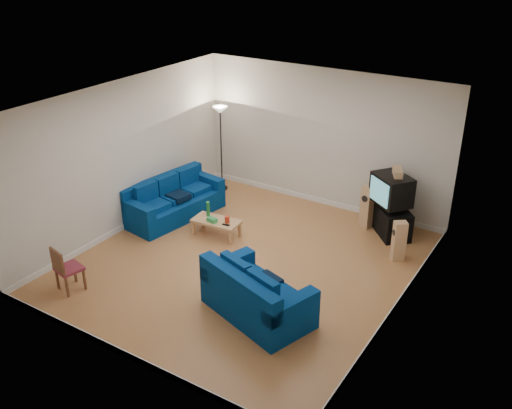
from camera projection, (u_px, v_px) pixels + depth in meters
The scene contains 16 objects.
room at pixel (244, 191), 10.41m from camera, with size 6.01×6.51×3.21m.
sofa_three_seat at pixel (172, 202), 12.79m from camera, with size 1.32×2.41×0.89m.
sofa_loveseat at pixel (255, 298), 9.41m from camera, with size 2.08×1.56×0.93m.
coffee_table at pixel (216, 222), 11.95m from camera, with size 1.04×0.57×0.36m.
bottle at pixel (208, 209), 12.05m from camera, with size 0.08×0.08×0.32m, color #197233.
tissue_box at pixel (212, 220), 11.84m from camera, with size 0.22×0.12×0.09m, color green.
red_canister at pixel (227, 219), 11.80m from camera, with size 0.10×0.10×0.14m, color red.
remote at pixel (226, 225), 11.72m from camera, with size 0.16×0.05×0.02m, color black.
tv_stand at pixel (391, 220), 12.04m from camera, with size 1.00×0.56×0.61m, color black.
av_receiver at pixel (391, 205), 11.90m from camera, with size 0.48×0.39×0.11m, color black.
television at pixel (391, 190), 11.71m from camera, with size 0.99×0.95×0.62m.
centre_speaker at pixel (398, 172), 11.55m from camera, with size 0.42×0.17×0.15m, color tan.
speaker_left at pixel (368, 206), 12.26m from camera, with size 0.28×0.33×0.97m.
speaker_right at pixel (399, 241), 11.03m from camera, with size 0.31×0.30×0.82m.
floor_lamp at pixel (220, 122), 13.57m from camera, with size 0.36×0.36×2.11m.
dining_chair at pixel (65, 267), 10.01m from camera, with size 0.50×0.50×0.87m.
Camera 1 is at (5.24, -7.93, 5.79)m, focal length 40.00 mm.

